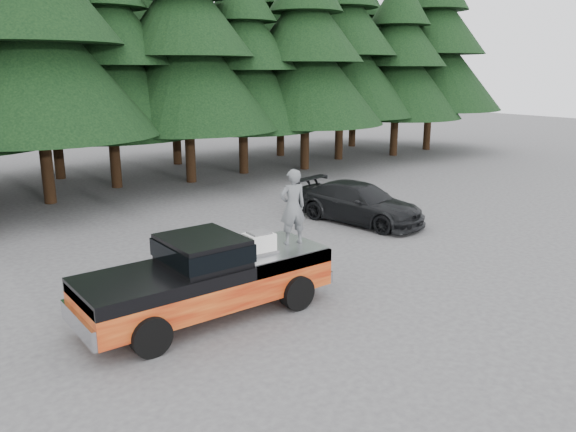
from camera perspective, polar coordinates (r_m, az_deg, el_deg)
ground at (r=13.64m, az=-2.32°, el=-9.30°), size 120.00×120.00×0.00m
pickup_truck at (r=13.12m, az=-8.16°, el=-7.30°), size 6.00×2.04×1.33m
truck_cab at (r=12.75m, az=-8.71°, el=-3.39°), size 1.66×1.90×0.59m
air_compressor at (r=13.29m, az=-2.93°, el=-2.80°), size 0.68×0.57×0.45m
man_on_bed at (r=13.76m, az=0.47°, el=0.93°), size 0.77×0.60×1.88m
parked_car at (r=21.02m, az=7.29°, el=1.33°), size 2.97×5.34×1.46m
treeline at (r=28.52m, az=-23.16°, el=17.95°), size 60.15×16.05×17.50m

